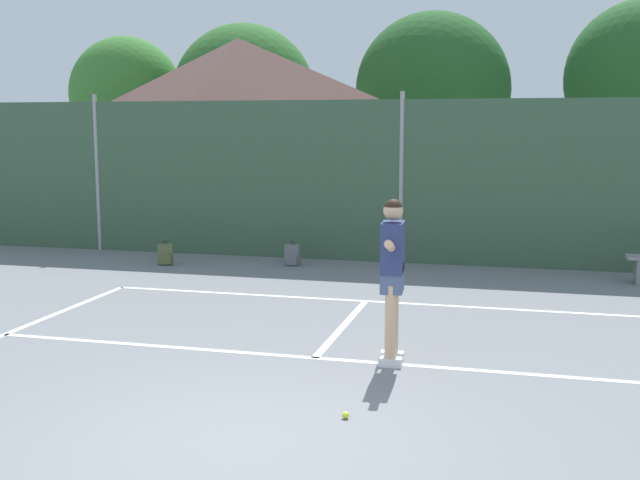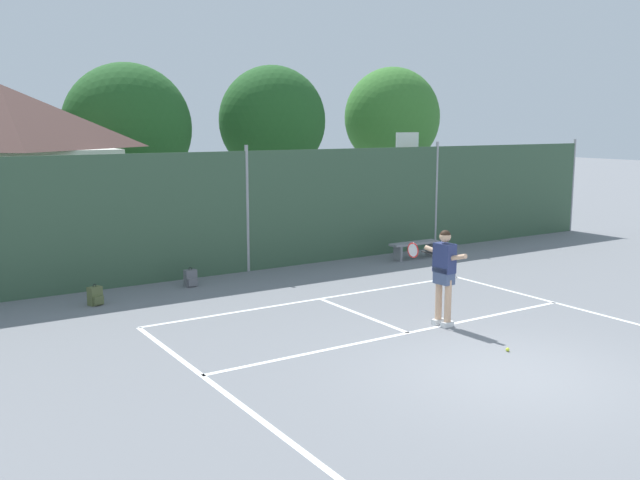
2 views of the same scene
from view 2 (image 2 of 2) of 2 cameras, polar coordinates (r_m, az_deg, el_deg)
The scene contains 11 objects.
ground_plane at distance 11.44m, azimuth 15.30°, elevation -10.42°, with size 120.00×120.00×0.00m, color slate.
court_markings at distance 11.85m, azimuth 12.95°, elevation -9.60°, with size 8.30×11.10×0.01m.
chainlink_fence at distance 18.18m, azimuth -5.97°, elevation 2.32°, with size 26.09×0.09×3.29m.
basketball_hoop at distance 22.89m, azimuth 7.04°, elevation 5.63°, with size 0.90×0.67×3.55m.
clubhouse_building at distance 21.13m, azimuth -24.38°, elevation 5.16°, with size 5.84×4.63×4.90m.
treeline_backdrop at distance 26.12m, azimuth -13.21°, elevation 9.13°, with size 25.82×4.08×6.28m.
tennis_player at distance 13.44m, azimuth 10.07°, elevation -2.33°, with size 0.31×1.43×1.85m.
tennis_ball at distance 12.42m, azimuth 15.09°, elevation -8.64°, with size 0.07×0.07×0.07m, color #CCE033.
backpack_olive at distance 15.66m, azimuth -17.89°, elevation -4.40°, with size 0.33×0.31×0.46m.
backpack_grey at distance 16.88m, azimuth -10.52°, elevation -3.11°, with size 0.29×0.25×0.46m.
courtside_bench at distance 20.14m, azimuth 7.73°, elevation -0.51°, with size 1.60×0.36×0.48m.
Camera 2 is at (-8.09, -7.12, 3.83)m, focal length 39.14 mm.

